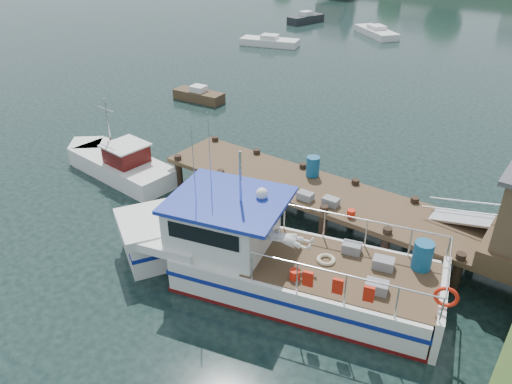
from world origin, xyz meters
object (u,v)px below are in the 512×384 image
Objects in this scene: lobster_boat at (264,257)px; dock at (462,214)px; moored_e at (306,18)px; moored_d at (376,32)px; moored_rowboat at (199,95)px; work_boat at (118,163)px; moored_a at (270,41)px.

dock is at bearing 28.33° from lobster_boat.
dock is at bearing -49.17° from moored_e.
moored_e reaches higher than moored_d.
dock is 1.40× the size of lobster_boat.
dock is at bearing 1.65° from moored_rowboat.
moored_rowboat is 25.81m from moored_d.
work_boat is (-10.34, 2.49, -0.45)m from lobster_boat.
work_boat is at bearing -66.99° from moored_a.
work_boat is 11.11m from moored_rowboat.
work_boat reaches higher than moored_a.
moored_rowboat is at bearing 116.24° from work_boat.
work_boat is 1.18× the size of moored_d.
work_boat reaches higher than moored_e.
dock is 15.53m from work_boat.
dock is 4.61× the size of moored_rowboat.
moored_a is (-24.53, 24.08, -1.87)m from dock.
moored_a is 11.83m from moored_d.
moored_rowboat is 0.75× the size of moored_e.
moored_rowboat is 0.63× the size of moored_a.
dock is 45.05m from moored_e.
lobster_boat reaches higher than moored_e.
moored_rowboat reaches higher than moored_a.
moored_a is (-9.23, 26.16, -0.21)m from work_boat.
work_boat reaches higher than moored_rowboat.
work_boat is at bearing -172.28° from dock.
lobster_boat is at bearing -16.94° from moored_rowboat.
lobster_boat is at bearing -52.10° from moored_a.
work_boat is 36.23m from moored_d.
moored_d is (6.38, 9.96, 0.01)m from moored_a.
moored_rowboat is at bearing -70.28° from moored_e.
lobster_boat is 34.70m from moored_a.
moored_e is (-8.14, 27.37, 0.09)m from moored_rowboat.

